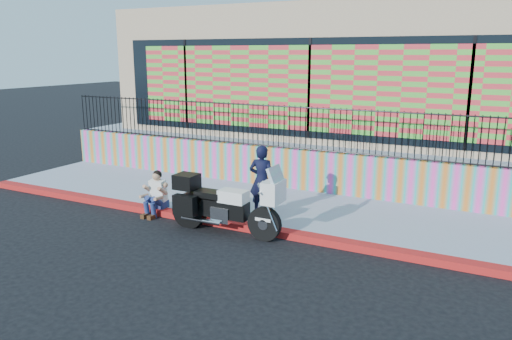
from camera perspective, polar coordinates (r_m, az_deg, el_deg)
The scene contains 10 objects.
ground at distance 11.23m, azimuth -1.93°, elevation -6.71°, with size 90.00×90.00×0.00m, color black.
red_curb at distance 11.21m, azimuth -1.93°, elevation -6.35°, with size 16.00×0.30×0.15m, color red.
sidewalk at distance 12.60m, azimuth 1.72°, elevation -4.12°, with size 16.00×3.00×0.15m, color #939CB1.
mural_wall at distance 13.85m, azimuth 4.59°, elevation 0.12°, with size 16.00×0.20×1.10m, color #FF43B5.
metal_fence at distance 13.64m, azimuth 4.68°, elevation 4.83°, with size 15.80×0.04×1.20m, color black, non-canonical shape.
elevated_platform at distance 18.59m, azimuth 10.67°, elevation 3.05°, with size 16.00×10.00×1.25m, color #939CB1.
storefront_building at distance 18.11m, azimuth 10.82°, elevation 11.14°, with size 14.00×8.06×4.00m.
police_motorcycle at distance 10.79m, azimuth -3.75°, elevation -3.78°, with size 2.61×0.86×1.62m.
police_officer at distance 11.47m, azimuth 0.66°, elevation -1.19°, with size 0.60×0.39×1.65m, color black.
seated_man at distance 12.24m, azimuth -11.50°, elevation -3.09°, with size 0.54×0.71×1.06m.
Camera 1 is at (5.15, -9.22, 3.82)m, focal length 35.00 mm.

